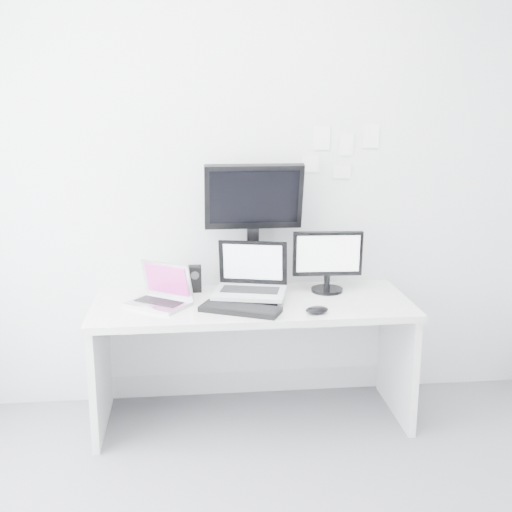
# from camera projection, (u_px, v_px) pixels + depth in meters

# --- Properties ---
(back_wall) EXTENTS (3.60, 0.00, 3.60)m
(back_wall) POSITION_uv_depth(u_px,v_px,m) (246.00, 184.00, 3.86)
(back_wall) COLOR silver
(back_wall) RESTS_ON ground
(desk) EXTENTS (1.80, 0.70, 0.73)m
(desk) POSITION_uv_depth(u_px,v_px,m) (252.00, 361.00, 3.76)
(desk) COLOR silver
(desk) RESTS_ON ground
(macbook) EXTENTS (0.41, 0.39, 0.24)m
(macbook) POSITION_uv_depth(u_px,v_px,m) (157.00, 285.00, 3.56)
(macbook) COLOR #A9AAAE
(macbook) RESTS_ON desk
(speaker) EXTENTS (0.09, 0.09, 0.15)m
(speaker) POSITION_uv_depth(u_px,v_px,m) (195.00, 279.00, 3.85)
(speaker) COLOR black
(speaker) RESTS_ON desk
(dell_laptop) EXTENTS (0.46, 0.40, 0.33)m
(dell_laptop) POSITION_uv_depth(u_px,v_px,m) (250.00, 272.00, 3.65)
(dell_laptop) COLOR silver
(dell_laptop) RESTS_ON desk
(rear_monitor) EXTENTS (0.57, 0.21, 0.78)m
(rear_monitor) POSITION_uv_depth(u_px,v_px,m) (253.00, 225.00, 3.82)
(rear_monitor) COLOR black
(rear_monitor) RESTS_ON desk
(samsung_monitor) EXTENTS (0.42, 0.21, 0.38)m
(samsung_monitor) POSITION_uv_depth(u_px,v_px,m) (328.00, 261.00, 3.81)
(samsung_monitor) COLOR black
(samsung_monitor) RESTS_ON desk
(keyboard) EXTENTS (0.46, 0.32, 0.03)m
(keyboard) POSITION_uv_depth(u_px,v_px,m) (240.00, 309.00, 3.49)
(keyboard) COLOR black
(keyboard) RESTS_ON desk
(mouse) EXTENTS (0.13, 0.10, 0.04)m
(mouse) POSITION_uv_depth(u_px,v_px,m) (317.00, 310.00, 3.46)
(mouse) COLOR black
(mouse) RESTS_ON desk
(wall_note_0) EXTENTS (0.10, 0.00, 0.14)m
(wall_note_0) POSITION_uv_depth(u_px,v_px,m) (322.00, 138.00, 3.84)
(wall_note_0) COLOR white
(wall_note_0) RESTS_ON back_wall
(wall_note_1) EXTENTS (0.09, 0.00, 0.13)m
(wall_note_1) POSITION_uv_depth(u_px,v_px,m) (346.00, 145.00, 3.86)
(wall_note_1) COLOR white
(wall_note_1) RESTS_ON back_wall
(wall_note_2) EXTENTS (0.10, 0.00, 0.14)m
(wall_note_2) POSITION_uv_depth(u_px,v_px,m) (371.00, 136.00, 3.86)
(wall_note_2) COLOR white
(wall_note_2) RESTS_ON back_wall
(wall_note_3) EXTENTS (0.11, 0.00, 0.08)m
(wall_note_3) POSITION_uv_depth(u_px,v_px,m) (342.00, 172.00, 3.90)
(wall_note_3) COLOR white
(wall_note_3) RESTS_ON back_wall
(wall_note_4) EXTENTS (0.10, 0.00, 0.10)m
(wall_note_4) POSITION_uv_depth(u_px,v_px,m) (310.00, 164.00, 3.87)
(wall_note_4) COLOR white
(wall_note_4) RESTS_ON back_wall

